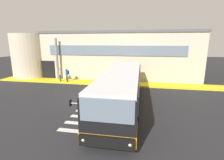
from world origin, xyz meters
TOP-DOWN VIEW (x-y plane):
  - ground_plane at (0.00, 0.00)m, footprint 80.00×90.00m
  - bay_paint_stripes at (2.00, -4.20)m, footprint 4.40×3.96m
  - terminal_building at (-0.69, 11.64)m, footprint 24.40×13.80m
  - boarding_curb at (0.00, 4.80)m, footprint 26.60×2.00m
  - entry_support_column at (-6.15, 5.40)m, footprint 0.28×0.28m
  - bus_main_foreground at (2.92, -1.64)m, footprint 3.03×12.07m
  - passenger_near_column at (-5.35, 4.40)m, footprint 0.39×0.52m
  - passenger_by_doorway at (-4.41, 4.32)m, footprint 0.50×0.52m
  - safety_bollard_yellow at (3.70, 3.60)m, footprint 0.18×0.18m

SIDE VIEW (x-z plane):
  - ground_plane at x=0.00m, z-range -0.02..0.00m
  - bay_paint_stripes at x=2.00m, z-range 0.00..0.01m
  - boarding_curb at x=0.00m, z-range 0.00..0.15m
  - safety_bollard_yellow at x=3.70m, z-range 0.00..0.90m
  - passenger_near_column at x=-5.35m, z-range 0.24..1.92m
  - passenger_by_doorway at x=-4.41m, z-range 0.28..1.95m
  - bus_main_foreground at x=2.92m, z-range -0.01..2.69m
  - entry_support_column at x=-6.15m, z-range 0.15..5.26m
  - terminal_building at x=-0.69m, z-range -0.01..6.14m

